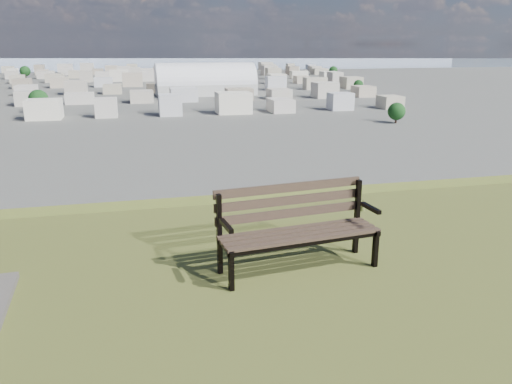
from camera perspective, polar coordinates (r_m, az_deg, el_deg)
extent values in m
cube|color=#413325|center=(5.15, 5.83, -5.42)|extent=(1.71, 0.27, 0.03)
cube|color=#413325|center=(5.24, 5.30, -4.99)|extent=(1.71, 0.27, 0.03)
cube|color=#413325|center=(5.34, 4.78, -4.57)|extent=(1.71, 0.27, 0.03)
cube|color=#413325|center=(5.44, 4.28, -4.16)|extent=(1.71, 0.27, 0.03)
cube|color=#413325|center=(5.45, 3.99, -2.40)|extent=(1.70, 0.22, 0.10)
cube|color=#413325|center=(5.43, 3.92, -0.95)|extent=(1.70, 0.22, 0.10)
cube|color=#413325|center=(5.41, 3.85, 0.52)|extent=(1.70, 0.22, 0.10)
cube|color=black|center=(4.94, -2.84, -8.97)|extent=(0.05, 0.06, 0.42)
cube|color=black|center=(5.21, -4.20, -4.87)|extent=(0.05, 0.06, 0.87)
cube|color=black|center=(5.03, -3.51, -6.23)|extent=(0.10, 0.48, 0.05)
cube|color=black|center=(4.90, -3.40, -3.88)|extent=(0.09, 0.35, 0.04)
cube|color=black|center=(5.59, 13.49, -6.29)|extent=(0.05, 0.06, 0.42)
cube|color=black|center=(5.83, 11.47, -2.80)|extent=(0.05, 0.06, 0.87)
cube|color=black|center=(5.67, 12.57, -3.93)|extent=(0.10, 0.48, 0.05)
cube|color=black|center=(5.56, 12.98, -1.79)|extent=(0.09, 0.35, 0.04)
cube|color=black|center=(5.16, 5.86, -5.90)|extent=(1.71, 0.23, 0.04)
cube|color=black|center=(5.46, 4.23, -4.55)|extent=(1.71, 0.23, 0.04)
cone|color=brown|center=(7.43, 12.10, -1.43)|extent=(0.08, 0.08, 0.18)
cube|color=beige|center=(287.19, -5.78, 11.60)|extent=(55.17, 24.52, 6.06)
cylinder|color=white|center=(286.95, -5.80, 12.21)|extent=(55.17, 24.52, 23.04)
cube|color=#B5AB9B|center=(207.58, -23.35, 8.61)|extent=(11.00, 11.00, 7.00)
cube|color=#B9A993|center=(204.87, -16.66, 9.18)|extent=(11.00, 11.00, 7.00)
cube|color=silver|center=(204.95, -9.87, 9.62)|extent=(11.00, 11.00, 7.00)
cube|color=#B7AD95|center=(207.83, -3.16, 9.93)|extent=(11.00, 11.00, 7.00)
cube|color=gray|center=(213.38, 3.29, 10.10)|extent=(11.00, 11.00, 7.00)
cube|color=beige|center=(221.41, 9.35, 10.14)|extent=(11.00, 11.00, 7.00)
cube|color=beige|center=(231.65, 14.93, 10.09)|extent=(11.00, 11.00, 7.00)
cube|color=silver|center=(258.64, -24.23, 9.83)|extent=(11.00, 11.00, 7.00)
cube|color=#B7AD95|center=(255.35, -18.87, 10.32)|extent=(11.00, 11.00, 7.00)
cube|color=gray|center=(254.28, -13.40, 10.72)|extent=(11.00, 11.00, 7.00)
cube|color=beige|center=(255.48, -7.92, 11.03)|extent=(11.00, 11.00, 7.00)
cube|color=beige|center=(258.91, -2.53, 11.24)|extent=(11.00, 11.00, 7.00)
cube|color=silver|center=(264.48, 2.69, 11.35)|extent=(11.00, 11.00, 7.00)
cube|color=#B5AB9B|center=(272.06, 7.65, 11.37)|extent=(11.00, 11.00, 7.00)
cube|color=#B9A993|center=(281.48, 12.31, 11.31)|extent=(11.00, 11.00, 7.00)
cube|color=beige|center=(309.82, -24.82, 10.64)|extent=(11.00, 11.00, 7.00)
cube|color=beige|center=(306.14, -20.35, 11.07)|extent=(11.00, 11.00, 7.00)
cube|color=silver|center=(304.31, -15.78, 11.44)|extent=(11.00, 11.00, 7.00)
cube|color=#B5AB9B|center=(304.37, -11.18, 11.74)|extent=(11.00, 11.00, 7.00)
cube|color=#B9A993|center=(306.31, -6.60, 11.97)|extent=(11.00, 11.00, 7.00)
cube|color=silver|center=(310.10, -2.10, 12.12)|extent=(11.00, 11.00, 7.00)
cube|color=#B7AD95|center=(315.68, 2.28, 12.20)|extent=(11.00, 11.00, 7.00)
cube|color=gray|center=(322.95, 6.48, 12.20)|extent=(11.00, 11.00, 7.00)
cube|color=beige|center=(331.80, 10.47, 12.15)|extent=(11.00, 11.00, 7.00)
cube|color=#B9A993|center=(361.07, -25.25, 11.22)|extent=(11.00, 11.00, 7.00)
cube|color=silver|center=(357.11, -21.41, 11.61)|extent=(11.00, 11.00, 7.00)
cube|color=#B7AD95|center=(354.73, -17.50, 11.95)|extent=(11.00, 11.00, 7.00)
cube|color=gray|center=(353.97, -13.55, 12.23)|extent=(11.00, 11.00, 7.00)
cube|color=beige|center=(354.83, -9.58, 12.47)|extent=(11.00, 11.00, 7.00)
cube|color=beige|center=(357.30, -5.65, 12.64)|extent=(11.00, 11.00, 7.00)
cube|color=silver|center=(361.36, -1.79, 12.75)|extent=(11.00, 11.00, 7.00)
cube|color=#B5AB9B|center=(366.94, 1.98, 12.81)|extent=(11.00, 11.00, 7.00)
cube|color=#B9A993|center=(373.99, 5.62, 12.81)|extent=(11.00, 11.00, 7.00)
cube|color=silver|center=(382.41, 9.11, 12.76)|extent=(11.00, 11.00, 7.00)
cube|color=beige|center=(412.37, -25.57, 11.66)|extent=(11.00, 11.00, 7.00)
cube|color=silver|center=(408.20, -22.22, 12.00)|extent=(11.00, 11.00, 7.00)
cube|color=#B5AB9B|center=(405.41, -18.80, 12.32)|extent=(11.00, 11.00, 7.00)
cube|color=#B9A993|center=(404.03, -15.33, 12.59)|extent=(11.00, 11.00, 7.00)
cube|color=silver|center=(404.07, -11.85, 12.82)|extent=(11.00, 11.00, 7.00)
cube|color=#B7AD95|center=(405.53, -8.38, 13.00)|extent=(11.00, 11.00, 7.00)
cube|color=gray|center=(408.41, -4.94, 13.13)|extent=(11.00, 11.00, 7.00)
cube|color=beige|center=(412.66, -1.55, 13.22)|extent=(11.00, 11.00, 7.00)
cube|color=beige|center=(418.24, 1.76, 13.27)|extent=(11.00, 11.00, 7.00)
cube|color=silver|center=(425.11, 4.97, 13.27)|extent=(11.00, 11.00, 7.00)
cube|color=#B5AB9B|center=(433.21, 8.07, 13.23)|extent=(11.00, 11.00, 7.00)
cube|color=gray|center=(463.69, -25.82, 12.00)|extent=(11.00, 11.00, 7.00)
cube|color=beige|center=(459.36, -22.84, 12.31)|extent=(11.00, 11.00, 7.00)
cube|color=beige|center=(456.25, -19.81, 12.60)|extent=(11.00, 11.00, 7.00)
cube|color=silver|center=(454.39, -16.73, 12.86)|extent=(11.00, 11.00, 7.00)
cube|color=#B5AB9B|center=(453.79, -13.63, 13.08)|extent=(11.00, 11.00, 7.00)
cube|color=#B9A993|center=(454.46, -10.53, 13.27)|extent=(11.00, 11.00, 7.00)
cube|color=silver|center=(456.40, -7.44, 13.41)|extent=(11.00, 11.00, 7.00)
cube|color=#B7AD95|center=(459.58, -4.38, 13.52)|extent=(11.00, 11.00, 7.00)
cube|color=gray|center=(463.98, -1.37, 13.59)|extent=(11.00, 11.00, 7.00)
cube|color=beige|center=(469.57, 1.58, 13.62)|extent=(11.00, 11.00, 7.00)
cube|color=beige|center=(476.31, 4.45, 13.62)|extent=(11.00, 11.00, 7.00)
cube|color=silver|center=(484.14, 7.24, 13.59)|extent=(11.00, 11.00, 7.00)
cube|color=#B7AD95|center=(515.03, -26.02, 12.27)|extent=(11.00, 11.00, 7.00)
cube|color=gray|center=(510.57, -23.34, 12.56)|extent=(11.00, 11.00, 7.00)
cube|color=beige|center=(507.20, -20.61, 12.83)|extent=(11.00, 11.00, 7.00)
cube|color=beige|center=(504.96, -17.85, 13.07)|extent=(11.00, 11.00, 7.00)
cube|color=silver|center=(503.85, -15.06, 13.28)|extent=(11.00, 11.00, 7.00)
cube|color=#B5AB9B|center=(503.89, -12.26, 13.47)|extent=(11.00, 11.00, 7.00)
cube|color=#B9A993|center=(505.06, -9.46, 13.62)|extent=(11.00, 11.00, 7.00)
cube|color=silver|center=(507.37, -6.68, 13.74)|extent=(11.00, 11.00, 7.00)
cube|color=#B7AD95|center=(510.80, -3.93, 13.83)|extent=(11.00, 11.00, 7.00)
cube|color=gray|center=(515.33, -1.22, 13.88)|extent=(11.00, 11.00, 7.00)
cube|color=beige|center=(520.92, 1.44, 13.91)|extent=(11.00, 11.00, 7.00)
cube|color=beige|center=(527.54, 4.03, 13.91)|extent=(11.00, 11.00, 7.00)
cube|color=silver|center=(535.16, 6.56, 13.88)|extent=(11.00, 11.00, 7.00)
cube|color=#B7AD95|center=(566.38, -26.19, 12.49)|extent=(11.00, 11.00, 7.00)
cube|color=gray|center=(561.82, -23.75, 12.76)|extent=(11.00, 11.00, 7.00)
cube|color=beige|center=(558.25, -21.27, 13.01)|extent=(11.00, 11.00, 7.00)
cube|color=beige|center=(555.69, -18.76, 13.24)|extent=(11.00, 11.00, 7.00)
cube|color=silver|center=(554.17, -16.23, 13.44)|extent=(11.00, 11.00, 7.00)
cube|color=#B5AB9B|center=(553.68, -13.68, 13.62)|extent=(11.00, 11.00, 7.00)
cube|color=#B9A993|center=(554.23, -11.14, 13.78)|extent=(11.00, 11.00, 7.00)
cube|color=silver|center=(555.82, -8.59, 13.90)|extent=(11.00, 11.00, 7.00)
cube|color=#B7AD95|center=(558.43, -6.07, 14.00)|extent=(11.00, 11.00, 7.00)
cube|color=gray|center=(562.06, -3.57, 14.08)|extent=(11.00, 11.00, 7.00)
cube|color=beige|center=(566.68, -1.10, 14.13)|extent=(11.00, 11.00, 7.00)
cube|color=beige|center=(572.28, 1.32, 14.15)|extent=(11.00, 11.00, 7.00)
cube|color=silver|center=(578.81, 3.69, 14.15)|extent=(11.00, 11.00, 7.00)
cube|color=#B5AB9B|center=(586.26, 6.01, 14.12)|extent=(11.00, 11.00, 7.00)
cylinder|color=#301E18|center=(188.53, 15.69, 7.92)|extent=(0.80, 0.80, 2.10)
sphere|color=#123412|center=(188.11, 15.76, 8.86)|extent=(6.30, 6.30, 6.30)
cylinder|color=#301E18|center=(228.08, -23.48, 8.65)|extent=(0.80, 0.80, 2.70)
sphere|color=#123412|center=(227.65, -23.60, 9.66)|extent=(8.10, 8.10, 8.10)
cylinder|color=#301E18|center=(312.99, 11.59, 11.38)|extent=(0.80, 0.80, 1.95)
sphere|color=#123412|center=(312.76, 11.62, 11.91)|extent=(5.85, 5.85, 5.85)
cylinder|color=#301E18|center=(408.55, -4.93, 12.80)|extent=(0.80, 0.80, 2.25)
sphere|color=#123412|center=(408.35, -4.94, 13.27)|extent=(6.75, 6.75, 6.75)
cylinder|color=#301E18|center=(472.40, -24.82, 11.92)|extent=(0.80, 0.80, 2.85)
sphere|color=#123412|center=(472.19, -24.88, 12.43)|extent=(8.55, 8.55, 8.55)
cylinder|color=#301E18|center=(307.01, -5.83, 11.55)|extent=(0.80, 0.80, 2.10)
sphere|color=#123412|center=(306.76, -5.84, 12.13)|extent=(6.30, 6.30, 6.30)
cylinder|color=#301E18|center=(457.05, 8.81, 13.08)|extent=(0.80, 0.80, 2.55)
sphere|color=#123412|center=(456.84, 8.83, 13.56)|extent=(7.65, 7.65, 7.65)
cube|color=#879FAC|center=(903.58, -13.77, 14.35)|extent=(2400.00, 700.00, 0.12)
cube|color=#A2ACC9|center=(1401.30, -7.50, 16.21)|extent=(700.00, 220.00, 45.00)
cube|color=#A2ACC9|center=(1573.97, 11.51, 16.32)|extent=(500.00, 220.00, 60.00)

